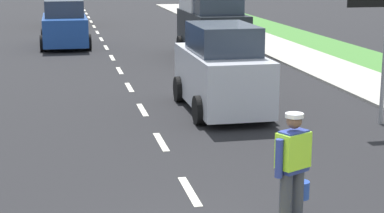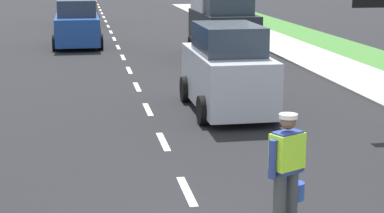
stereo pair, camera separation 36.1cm
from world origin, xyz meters
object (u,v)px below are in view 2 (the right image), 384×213
(road_worker, at_px, (287,165))
(car_oncoming_second, at_px, (77,25))
(lane_direction_sign, at_px, (383,21))
(delivery_truck, at_px, (222,15))
(car_oncoming_third, at_px, (81,7))
(car_outgoing_ahead, at_px, (227,71))

(road_worker, relative_size, car_oncoming_second, 0.40)
(lane_direction_sign, distance_m, car_oncoming_second, 16.69)
(delivery_truck, bearing_deg, road_worker, -99.31)
(lane_direction_sign, xyz_separation_m, car_oncoming_second, (-6.73, 15.20, -1.46))
(road_worker, xyz_separation_m, lane_direction_sign, (3.86, 5.16, 1.48))
(lane_direction_sign, xyz_separation_m, car_oncoming_third, (-6.51, 24.56, -1.40))
(car_outgoing_ahead, bearing_deg, lane_direction_sign, -33.32)
(car_outgoing_ahead, xyz_separation_m, car_oncoming_second, (-3.66, 13.18, -0.07))
(lane_direction_sign, relative_size, delivery_truck, 0.70)
(delivery_truck, relative_size, car_oncoming_third, 1.06)
(car_outgoing_ahead, relative_size, car_oncoming_second, 0.97)
(road_worker, bearing_deg, lane_direction_sign, 53.19)
(road_worker, distance_m, car_outgoing_ahead, 7.22)
(lane_direction_sign, relative_size, car_oncoming_third, 0.73)
(road_worker, bearing_deg, delivery_truck, 80.69)
(car_oncoming_third, bearing_deg, car_oncoming_second, -91.38)
(delivery_truck, relative_size, car_outgoing_ahead, 1.14)
(delivery_truck, bearing_deg, car_oncoming_third, 111.74)
(road_worker, relative_size, lane_direction_sign, 0.52)
(road_worker, height_order, delivery_truck, delivery_truck)
(delivery_truck, height_order, car_outgoing_ahead, delivery_truck)
(delivery_truck, distance_m, car_oncoming_third, 14.40)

